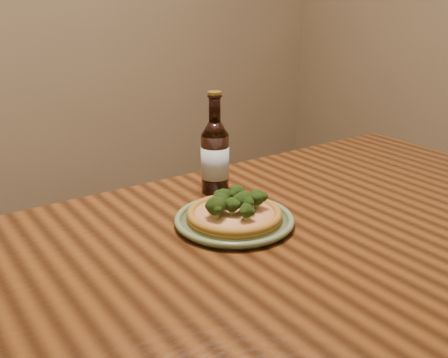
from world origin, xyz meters
TOP-DOWN VIEW (x-y plane):
  - table at (0.00, 0.10)m, footprint 1.60×0.90m
  - plate at (-0.05, 0.21)m, footprint 0.26×0.26m
  - pizza at (-0.05, 0.21)m, footprint 0.21×0.21m
  - beer_bottle at (0.02, 0.40)m, footprint 0.07×0.07m

SIDE VIEW (x-z plane):
  - table at x=0.00m, z-range 0.28..1.03m
  - plate at x=-0.05m, z-range 0.75..0.77m
  - pizza at x=-0.05m, z-range 0.75..0.81m
  - beer_bottle at x=0.02m, z-range 0.72..0.97m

